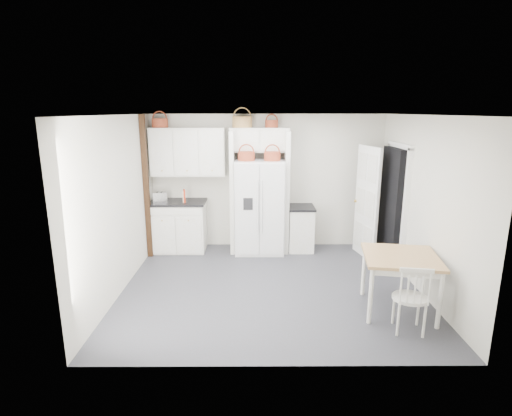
{
  "coord_description": "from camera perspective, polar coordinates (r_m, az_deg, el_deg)",
  "views": [
    {
      "loc": [
        -0.25,
        -5.74,
        2.66
      ],
      "look_at": [
        -0.22,
        0.4,
        1.16
      ],
      "focal_mm": 28.0,
      "sensor_mm": 36.0,
      "label": 1
    }
  ],
  "objects": [
    {
      "name": "bridge_cabinet",
      "position": [
        7.59,
        0.5,
        9.71
      ],
      "size": [
        1.12,
        0.34,
        0.45
      ],
      "primitive_type": "cube",
      "color": "white",
      "rests_on": "wall_back"
    },
    {
      "name": "fridge_panel_right",
      "position": [
        7.61,
        4.34,
        2.28
      ],
      "size": [
        0.08,
        0.6,
        2.3
      ],
      "primitive_type": "cube",
      "color": "white",
      "rests_on": "floor"
    },
    {
      "name": "wall_right",
      "position": [
        6.41,
        22.72,
        0.42
      ],
      "size": [
        0.0,
        4.0,
        4.0
      ],
      "primitive_type": "plane",
      "rotation": [
        1.57,
        0.0,
        -1.57
      ],
      "color": "beige",
      "rests_on": "floor"
    },
    {
      "name": "cookbook_red",
      "position": [
        7.64,
        -10.2,
        1.72
      ],
      "size": [
        0.06,
        0.16,
        0.23
      ],
      "primitive_type": "cube",
      "rotation": [
        0.0,
        0.0,
        0.19
      ],
      "color": "#A7260F",
      "rests_on": "counter_left"
    },
    {
      "name": "fridge_panel_left",
      "position": [
        7.6,
        -3.36,
        2.27
      ],
      "size": [
        0.08,
        0.6,
        2.3
      ],
      "primitive_type": "cube",
      "color": "white",
      "rests_on": "floor"
    },
    {
      "name": "refrigerator",
      "position": [
        7.58,
        0.5,
        0.21
      ],
      "size": [
        0.92,
        0.74,
        1.77
      ],
      "primitive_type": "cube",
      "color": "silver",
      "rests_on": "floor"
    },
    {
      "name": "base_cab_left",
      "position": [
        7.89,
        -10.93,
        -2.63
      ],
      "size": [
        1.01,
        0.64,
        0.94
      ],
      "primitive_type": "cube",
      "color": "white",
      "rests_on": "floor"
    },
    {
      "name": "basket_upper_a",
      "position": [
        7.77,
        -13.56,
        11.72
      ],
      "size": [
        0.3,
        0.3,
        0.17
      ],
      "primitive_type": "cylinder",
      "color": "maroon",
      "rests_on": "upper_cabinet"
    },
    {
      "name": "basket_bridge_b",
      "position": [
        7.58,
        2.24,
        11.92
      ],
      "size": [
        0.24,
        0.24,
        0.14
      ],
      "primitive_type": "cylinder",
      "color": "maroon",
      "rests_on": "bridge_cabinet"
    },
    {
      "name": "door_slab",
      "position": [
        7.54,
        15.51,
        0.73
      ],
      "size": [
        0.21,
        0.79,
        2.05
      ],
      "primitive_type": "cube",
      "rotation": [
        0.0,
        0.0,
        -1.36
      ],
      "color": "white",
      "rests_on": "floor"
    },
    {
      "name": "wall_left",
      "position": [
        6.23,
        -18.99,
        0.38
      ],
      "size": [
        0.0,
        4.0,
        4.0
      ],
      "primitive_type": "plane",
      "rotation": [
        1.57,
        0.0,
        1.57
      ],
      "color": "beige",
      "rests_on": "floor"
    },
    {
      "name": "dining_table",
      "position": [
        5.8,
        19.72,
        -10.06
      ],
      "size": [
        1.09,
        1.09,
        0.79
      ],
      "primitive_type": "cube",
      "rotation": [
        0.0,
        0.0,
        -0.16
      ],
      "color": "#A37943",
      "rests_on": "floor"
    },
    {
      "name": "wall_back",
      "position": [
        7.86,
        1.56,
        3.79
      ],
      "size": [
        4.5,
        0.0,
        4.5
      ],
      "primitive_type": "plane",
      "rotation": [
        1.57,
        0.0,
        0.0
      ],
      "color": "beige",
      "rests_on": "floor"
    },
    {
      "name": "trim_post",
      "position": [
        7.48,
        -15.4,
        2.78
      ],
      "size": [
        0.09,
        0.09,
        2.6
      ],
      "primitive_type": "cube",
      "color": "black",
      "rests_on": "floor"
    },
    {
      "name": "basket_fridge_a",
      "position": [
        7.31,
        -1.38,
        7.41
      ],
      "size": [
        0.31,
        0.31,
        0.16
      ],
      "primitive_type": "cylinder",
      "color": "maroon",
      "rests_on": "refrigerator"
    },
    {
      "name": "upper_cabinet",
      "position": [
        7.71,
        -9.69,
        7.9
      ],
      "size": [
        1.4,
        0.34,
        0.9
      ],
      "primitive_type": "cube",
      "color": "white",
      "rests_on": "wall_back"
    },
    {
      "name": "counter_left",
      "position": [
        7.77,
        -11.09,
        0.84
      ],
      "size": [
        1.05,
        0.68,
        0.04
      ],
      "primitive_type": "cube",
      "color": "black",
      "rests_on": "base_cab_left"
    },
    {
      "name": "windsor_chair",
      "position": [
        5.33,
        21.16,
        -11.89
      ],
      "size": [
        0.48,
        0.45,
        0.88
      ],
      "primitive_type": "cube",
      "rotation": [
        0.0,
        0.0,
        -0.15
      ],
      "color": "white",
      "rests_on": "floor"
    },
    {
      "name": "ceiling",
      "position": [
        5.74,
        2.29,
        13.15
      ],
      "size": [
        4.5,
        4.5,
        0.0
      ],
      "primitive_type": "plane",
      "color": "white",
      "rests_on": "wall_back"
    },
    {
      "name": "basket_fridge_b",
      "position": [
        7.32,
        2.34,
        7.4
      ],
      "size": [
        0.3,
        0.3,
        0.16
      ],
      "primitive_type": "cylinder",
      "color": "maroon",
      "rests_on": "refrigerator"
    },
    {
      "name": "doorway_void",
      "position": [
        7.34,
        18.91,
        0.13
      ],
      "size": [
        0.18,
        0.85,
        2.05
      ],
      "primitive_type": "cube",
      "color": "black",
      "rests_on": "floor"
    },
    {
      "name": "floor",
      "position": [
        6.33,
        2.06,
        -11.1
      ],
      "size": [
        4.5,
        4.5,
        0.0
      ],
      "primitive_type": "plane",
      "color": "#3A3B44",
      "rests_on": "ground"
    },
    {
      "name": "toaster",
      "position": [
        7.77,
        -13.59,
        1.55
      ],
      "size": [
        0.29,
        0.22,
        0.18
      ],
      "primitive_type": "cube",
      "rotation": [
        0.0,
        0.0,
        0.3
      ],
      "color": "silver",
      "rests_on": "counter_left"
    },
    {
      "name": "counter_right",
      "position": [
        7.71,
        6.45,
        0.08
      ],
      "size": [
        0.51,
        0.6,
        0.04
      ],
      "primitive_type": "cube",
      "color": "black",
      "rests_on": "base_cab_right"
    },
    {
      "name": "basket_bridge_a",
      "position": [
        7.57,
        -1.99,
        12.18
      ],
      "size": [
        0.37,
        0.37,
        0.21
      ],
      "primitive_type": "cylinder",
      "color": "brown",
      "rests_on": "bridge_cabinet"
    },
    {
      "name": "base_cab_right",
      "position": [
        7.82,
        6.37,
        -3.01
      ],
      "size": [
        0.47,
        0.57,
        0.83
      ],
      "primitive_type": "cube",
      "color": "white",
      "rests_on": "floor"
    },
    {
      "name": "cookbook_cream",
      "position": [
        7.64,
        -10.27,
        1.64
      ],
      "size": [
        0.04,
        0.14,
        0.21
      ],
      "primitive_type": "cube",
      "rotation": [
        0.0,
        0.0,
        0.09
      ],
      "color": "#F6E4B8",
      "rests_on": "counter_left"
    }
  ]
}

